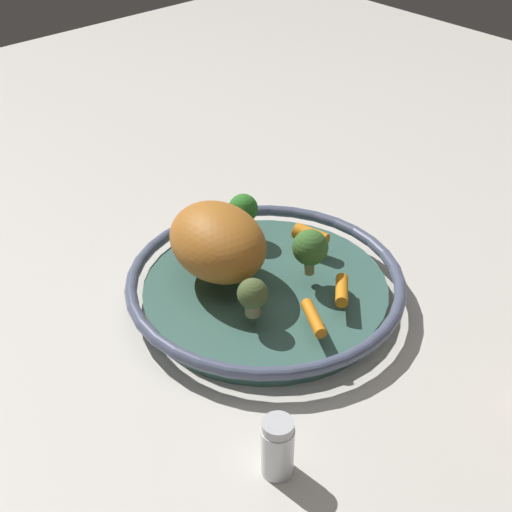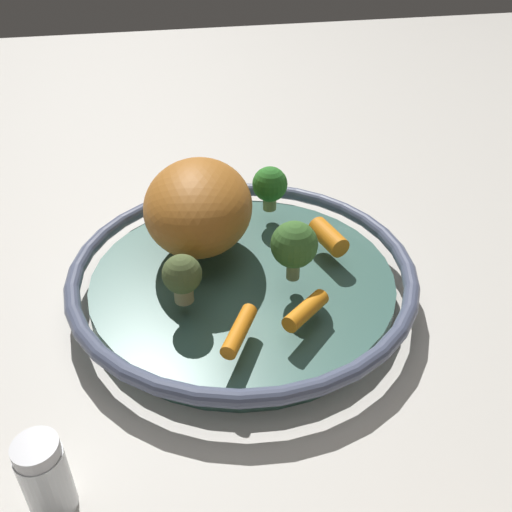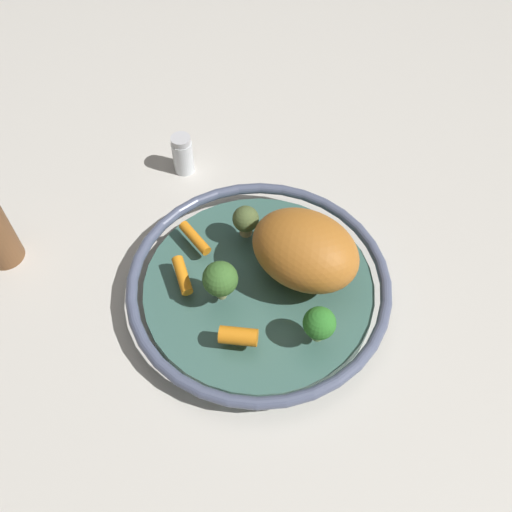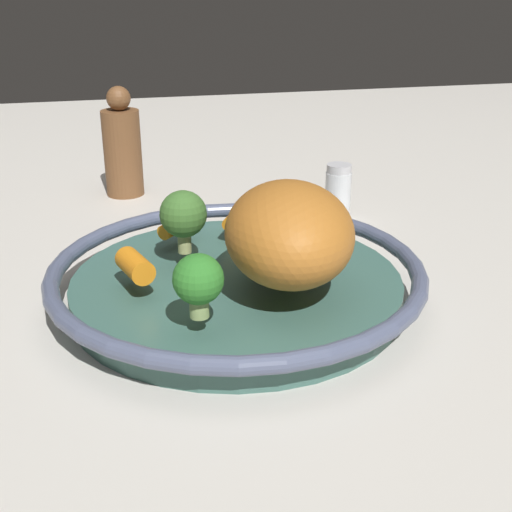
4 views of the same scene
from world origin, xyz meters
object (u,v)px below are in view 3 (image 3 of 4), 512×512
baby_carrot_right (238,336)px  serving_bowl (259,286)px  roast_chicken_piece (305,250)px  broccoli_floret_edge (319,324)px  salt_shaker (183,154)px  baby_carrot_center (195,238)px  baby_carrot_near_rim (182,275)px  broccoli_floret_mid (220,279)px  broccoli_floret_small (246,220)px

baby_carrot_right → serving_bowl: bearing=8.1°
roast_chicken_piece → broccoli_floret_edge: size_ratio=2.74×
serving_bowl → salt_shaker: 0.27m
baby_carrot_center → roast_chicken_piece: bearing=-84.5°
baby_carrot_near_rim → baby_carrot_right: bearing=-117.0°
baby_carrot_center → baby_carrot_right: bearing=-134.3°
serving_bowl → salt_shaker: (0.17, 0.20, 0.01)m
baby_carrot_near_rim → broccoli_floret_edge: bearing=-92.9°
baby_carrot_right → baby_carrot_near_rim: bearing=63.0°
baby_carrot_near_rim → broccoli_floret_edge: broccoli_floret_edge is taller
salt_shaker → roast_chicken_piece: bearing=-118.4°
baby_carrot_right → broccoli_floret_mid: broccoli_floret_mid is taller
roast_chicken_piece → salt_shaker: (0.14, 0.25, -0.05)m
baby_carrot_center → broccoli_floret_edge: broccoli_floret_edge is taller
serving_bowl → broccoli_floret_small: size_ratio=7.28×
baby_carrot_right → salt_shaker: salt_shaker is taller
baby_carrot_right → broccoli_floret_edge: bearing=-63.2°
broccoli_floret_edge → broccoli_floret_small: size_ratio=1.08×
roast_chicken_piece → baby_carrot_center: (-0.01, 0.15, -0.04)m
roast_chicken_piece → salt_shaker: bearing=61.6°
baby_carrot_near_rim → serving_bowl: bearing=-66.2°
roast_chicken_piece → salt_shaker: roast_chicken_piece is taller
serving_bowl → broccoli_floret_mid: size_ratio=5.75×
baby_carrot_near_rim → broccoli_floret_mid: (-0.00, -0.06, 0.03)m
roast_chicken_piece → baby_carrot_right: (-0.13, 0.03, -0.03)m
baby_carrot_right → broccoli_floret_small: (0.16, 0.06, 0.02)m
broccoli_floret_edge → baby_carrot_near_rim: bearing=87.1°
baby_carrot_center → salt_shaker: bearing=33.6°
serving_bowl → broccoli_floret_mid: 0.08m
broccoli_floret_small → salt_shaker: broccoli_floret_small is taller
broccoli_floret_mid → broccoli_floret_small: 0.11m
baby_carrot_right → broccoli_floret_small: 0.17m
roast_chicken_piece → broccoli_floret_small: (0.03, 0.09, -0.01)m
baby_carrot_right → baby_carrot_center: bearing=45.7°
roast_chicken_piece → baby_carrot_near_rim: bearing=118.8°
broccoli_floret_edge → broccoli_floret_mid: (0.01, 0.13, 0.01)m
serving_bowl → baby_carrot_near_rim: 0.10m
baby_carrot_near_rim → salt_shaker: 0.24m
baby_carrot_right → baby_carrot_center: baby_carrot_right is taller
broccoli_floret_mid → broccoli_floret_edge: bearing=-92.8°
serving_bowl → baby_carrot_right: bearing=-171.9°
broccoli_floret_small → baby_carrot_right: bearing=-159.1°
serving_bowl → roast_chicken_piece: 0.09m
baby_carrot_right → broccoli_floret_edge: size_ratio=0.88×
roast_chicken_piece → salt_shaker: size_ratio=2.12×
serving_bowl → broccoli_floret_mid: (-0.04, 0.03, 0.06)m
baby_carrot_near_rim → broccoli_floret_mid: bearing=-93.3°
broccoli_floret_mid → roast_chicken_piece: bearing=-45.4°
broccoli_floret_small → broccoli_floret_edge: bearing=-127.8°
broccoli_floret_mid → baby_carrot_center: bearing=47.5°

